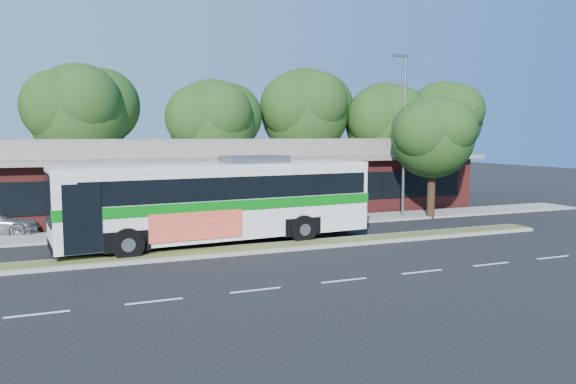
# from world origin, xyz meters

# --- Properties ---
(ground) EXTENTS (120.00, 120.00, 0.00)m
(ground) POSITION_xyz_m (0.00, 0.00, 0.00)
(ground) COLOR black
(ground) RESTS_ON ground
(median_strip) EXTENTS (26.00, 1.10, 0.15)m
(median_strip) POSITION_xyz_m (0.00, 0.60, 0.07)
(median_strip) COLOR #4B5423
(median_strip) RESTS_ON ground
(sidewalk) EXTENTS (44.00, 2.60, 0.12)m
(sidewalk) POSITION_xyz_m (0.00, 6.40, 0.06)
(sidewalk) COLOR gray
(sidewalk) RESTS_ON ground
(plaza_building) EXTENTS (33.20, 11.20, 4.45)m
(plaza_building) POSITION_xyz_m (0.00, 12.99, 2.13)
(plaza_building) COLOR maroon
(plaza_building) RESTS_ON ground
(lamp_post) EXTENTS (0.93, 0.18, 9.07)m
(lamp_post) POSITION_xyz_m (9.56, 6.00, 4.90)
(lamp_post) COLOR slate
(lamp_post) RESTS_ON ground
(tree_bg_b) EXTENTS (6.69, 6.00, 9.00)m
(tree_bg_b) POSITION_xyz_m (-6.57, 16.14, 6.14)
(tree_bg_b) COLOR black
(tree_bg_b) RESTS_ON ground
(tree_bg_c) EXTENTS (6.24, 5.60, 8.26)m
(tree_bg_c) POSITION_xyz_m (1.40, 15.13, 5.59)
(tree_bg_c) COLOR black
(tree_bg_c) RESTS_ON ground
(tree_bg_d) EXTENTS (6.91, 6.20, 9.37)m
(tree_bg_d) POSITION_xyz_m (8.45, 16.15, 6.42)
(tree_bg_d) COLOR black
(tree_bg_d) RESTS_ON ground
(tree_bg_e) EXTENTS (6.47, 5.80, 8.50)m
(tree_bg_e) POSITION_xyz_m (14.42, 15.14, 5.74)
(tree_bg_e) COLOR black
(tree_bg_e) RESTS_ON ground
(tree_bg_f) EXTENTS (6.69, 6.00, 8.92)m
(tree_bg_f) POSITION_xyz_m (20.43, 16.14, 6.06)
(tree_bg_f) COLOR black
(tree_bg_f) RESTS_ON ground
(transit_bus) EXTENTS (13.59, 4.00, 3.76)m
(transit_bus) POSITION_xyz_m (-2.03, 2.40, 2.10)
(transit_bus) COLOR silver
(transit_bus) RESTS_ON ground
(sidewalk_tree) EXTENTS (5.12, 4.59, 6.86)m
(sidewalk_tree) POSITION_xyz_m (11.33, 5.41, 4.67)
(sidewalk_tree) COLOR black
(sidewalk_tree) RESTS_ON ground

